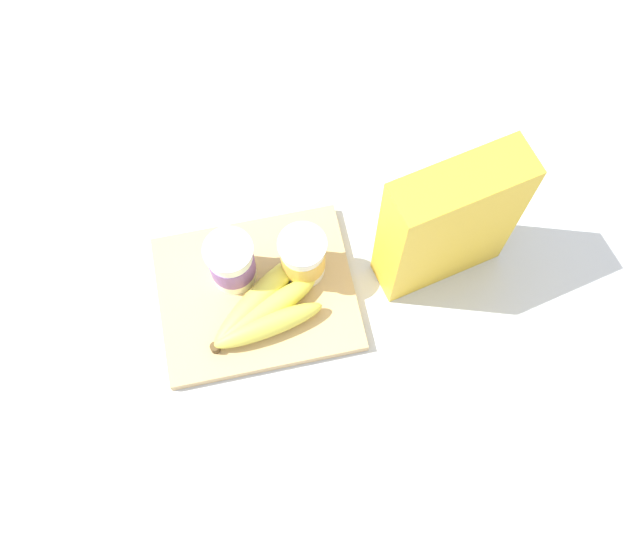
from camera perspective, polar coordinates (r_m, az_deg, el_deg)
The scene contains 6 objects.
ground_plane at distance 1.11m, azimuth -5.06°, elevation -2.35°, with size 2.40×2.40×0.00m, color silver.
cutting_board at distance 1.10m, azimuth -5.10°, elevation -2.18°, with size 0.30×0.24×0.02m, color tan.
cereal_box at distance 1.02m, azimuth 10.32°, elevation 3.10°, with size 0.19×0.07×0.26m, color yellow.
yogurt_cup_front at distance 1.06m, azimuth -7.10°, elevation 0.33°, with size 0.07×0.07×0.10m.
yogurt_cup_back at distance 1.06m, azimuth -1.38°, elevation 0.77°, with size 0.07×0.07×0.10m.
banana_bunch at distance 1.06m, azimuth -4.61°, elevation -3.63°, with size 0.18×0.15×0.04m.
Camera 1 is at (0.02, -0.39, 1.04)m, focal length 39.92 mm.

